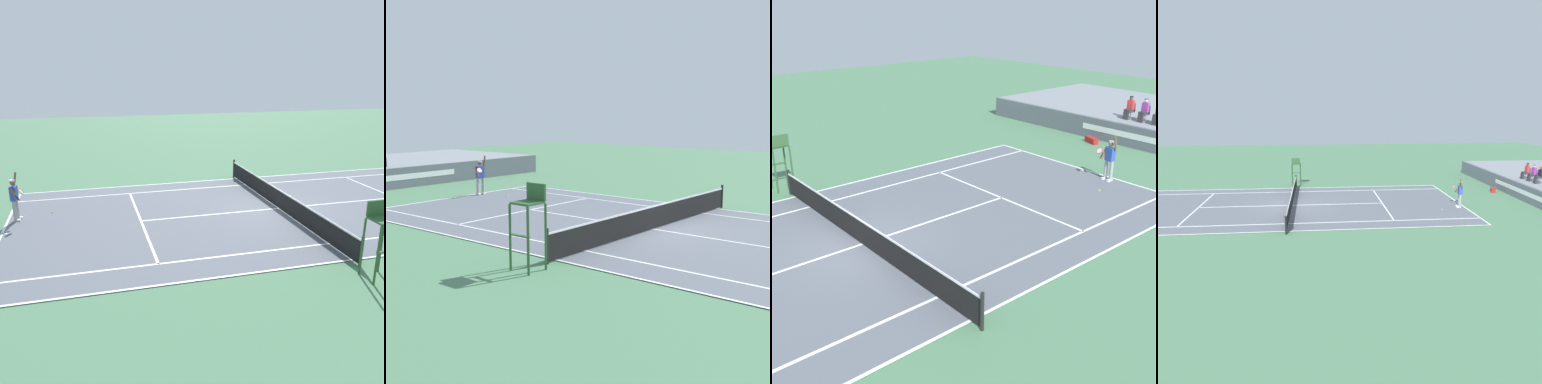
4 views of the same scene
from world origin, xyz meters
The scene contains 11 objects.
ground_plane centered at (0.00, 0.00, 0.00)m, with size 80.00×80.00×0.00m, color #4C7A56.
court centered at (0.00, 0.00, 0.01)m, with size 11.08×23.88×0.03m.
net centered at (0.00, 0.00, 0.52)m, with size 11.98×0.10×1.07m.
barrier_wall centered at (0.00, 16.93, 0.60)m, with size 22.65×0.25×1.19m.
spectator_seated_0 centered at (-1.92, 18.20, 1.80)m, with size 0.44×0.60×1.26m.
spectator_seated_1 centered at (-1.01, 18.20, 1.80)m, with size 0.44×0.60×1.26m.
spectator_seated_2 centered at (-0.14, 18.20, 1.80)m, with size 0.44×0.60×1.26m.
tennis_player centered at (1.50, 11.51, 0.99)m, with size 0.81×0.62×2.08m.
tennis_ball centered at (2.09, 10.12, 0.03)m, with size 0.07×0.07×0.07m, color #D1E533.
umpire_chair centered at (-6.66, 0.00, 1.56)m, with size 0.77×0.77×2.44m.
equipment_bag centered at (-2.72, 16.02, 0.16)m, with size 0.96×0.61×0.32m.
Camera 4 is at (25.28, 1.69, 6.95)m, focal length 34.54 mm.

